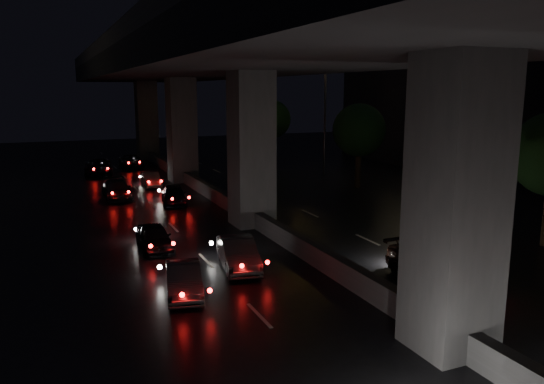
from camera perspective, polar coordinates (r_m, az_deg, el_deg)
ground at (r=23.89m, az=2.17°, el=-6.21°), size 120.00×120.00×0.00m
viaduct at (r=27.48m, az=-2.31°, el=13.62°), size 12.00×80.00×10.50m
median_barrier at (r=28.22m, az=-2.19°, el=-2.65°), size 0.45×70.00×0.85m
building_right_far at (r=54.84m, az=19.30°, el=10.76°), size 12.00×22.00×15.00m
tree_c at (r=38.81m, az=9.35°, el=6.55°), size 3.80×3.80×6.12m
tree_d at (r=52.97m, az=-0.06°, el=7.80°), size 3.80×3.80×6.12m
streetlight_far at (r=43.89m, az=5.11°, el=9.04°), size 2.52×0.44×9.00m
car_3 at (r=20.64m, az=17.09°, el=-7.64°), size 1.90×4.40×1.26m
car_4 at (r=18.93m, az=-9.48°, el=-9.25°), size 1.76×3.48×1.10m
car_5 at (r=21.34m, az=-3.67°, el=-6.62°), size 1.89×3.86×1.22m
car_6 at (r=24.32m, az=-12.55°, el=-4.77°), size 1.39×3.36×1.14m
car_7 at (r=36.38m, az=-16.34°, el=0.25°), size 1.69×4.12×1.19m
car_8 at (r=33.70m, az=-10.52°, el=-0.29°), size 1.95×3.73×1.21m
car_9 at (r=40.24m, az=-12.90°, el=1.32°), size 1.23×3.31×1.08m
car_10 at (r=50.70m, az=-14.90°, el=3.20°), size 2.17×4.32×1.17m
car_11 at (r=47.15m, az=-18.16°, el=2.56°), size 2.63×4.91×1.31m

